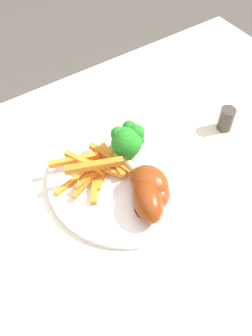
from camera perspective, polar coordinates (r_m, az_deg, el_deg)
name	(u,v)px	position (r m, az deg, el deg)	size (l,w,h in m)	color
ground_plane	(108,327)	(1.31, -2.73, -23.15)	(6.00, 6.00, 0.00)	#4C4742
dining_table	(96,237)	(0.74, -4.54, -10.53)	(1.20, 0.66, 0.73)	silver
dinner_plate	(126,177)	(0.67, 0.00, -1.39)	(0.28, 0.28, 0.01)	white
broccoli_floret_front	(131,136)	(0.66, 0.84, 4.90)	(0.05, 0.05, 0.07)	#80AC49
broccoli_floret_middle	(126,141)	(0.65, 0.06, 4.21)	(0.06, 0.06, 0.08)	#7FA960
carrot_fries_pile	(95,167)	(0.65, -4.71, 0.10)	(0.14, 0.11, 0.05)	orange
chicken_drumstick_near	(151,186)	(0.62, 3.91, -2.73)	(0.07, 0.13, 0.04)	#61200E
chicken_drumstick_far	(147,198)	(0.60, 3.24, -4.67)	(0.08, 0.14, 0.05)	#5B1E09
chicken_drumstick_extra	(148,182)	(0.62, 3.38, -2.11)	(0.06, 0.12, 0.05)	#60200A
pepper_shaker	(226,119)	(0.76, 15.08, 7.26)	(0.03, 0.03, 0.05)	#423833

